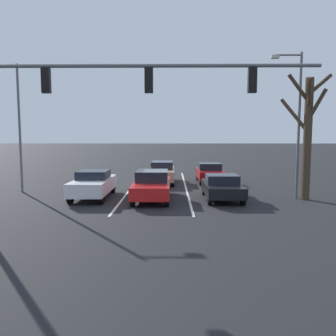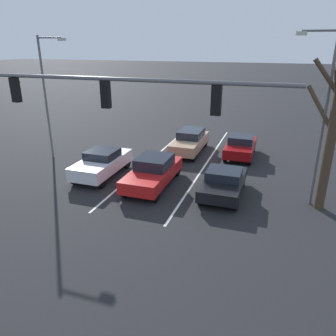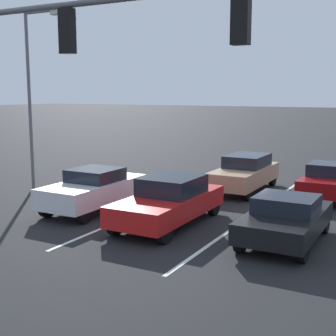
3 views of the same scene
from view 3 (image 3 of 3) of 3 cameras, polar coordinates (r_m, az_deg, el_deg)
The scene contains 9 objects.
ground_plane at distance 21.36m, azimuth 9.22°, elevation -2.48°, with size 240.00×240.00×0.00m, color black.
lane_stripe_left_divider at distance 18.65m, azimuth 12.12°, elevation -4.27°, with size 0.12×16.65×0.01m, color silver.
lane_stripe_center_divider at distance 19.96m, azimuth 2.01°, elevation -3.18°, with size 0.12×16.65×0.01m, color silver.
car_black_leftlane_front at distance 13.93m, azimuth 14.16°, elevation -5.97°, with size 1.92×4.04×1.36m.
car_red_midlane_front at distance 15.31m, azimuth 0.14°, elevation -3.99°, with size 1.95×4.75×1.56m.
car_white_rightlane_front at distance 17.35m, azimuth -8.99°, elevation -2.52°, with size 1.87×4.39×1.53m.
car_tan_midlane_second at distance 20.79m, azimuth 9.36°, elevation -0.53°, with size 1.79×4.64×1.57m.
car_maroon_leftlane_second at distance 20.09m, azimuth 19.04°, elevation -1.46°, with size 1.81×4.08×1.45m.
street_lamp_right_shoulder at distance 21.45m, azimuth -16.18°, elevation 9.41°, with size 1.99×0.24×7.75m.
Camera 3 is at (-6.92, 19.74, 4.28)m, focal length 50.00 mm.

